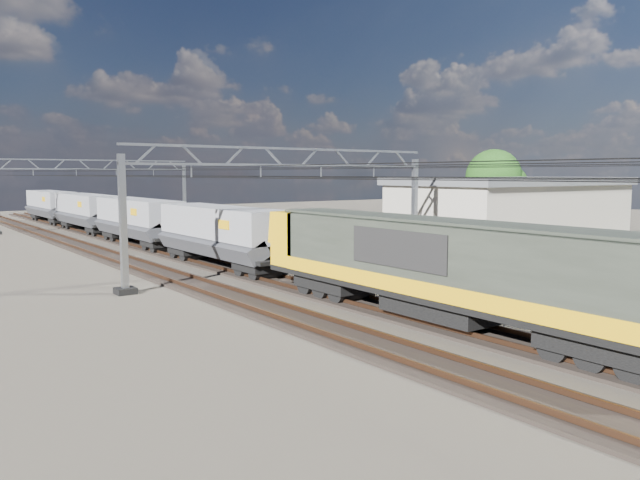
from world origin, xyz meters
TOP-DOWN VIEW (x-y plane):
  - ground at (0.00, 0.00)m, footprint 160.00×160.00m
  - track_outer_west at (-6.00, 0.00)m, footprint 2.60×140.00m
  - track_loco at (-2.00, 0.00)m, footprint 2.60×140.00m
  - track_inner_east at (2.00, 0.00)m, footprint 2.60×140.00m
  - track_outer_east at (6.00, 0.00)m, footprint 2.60×140.00m
  - catenary_gantry_mid at (0.00, 4.00)m, footprint 19.90×0.90m
  - catenary_gantry_far at (0.00, 40.00)m, footprint 19.90×0.90m
  - overhead_wires at (0.00, 8.00)m, footprint 12.03×140.00m
  - locomotive at (-2.00, -9.09)m, footprint 2.76×21.10m
  - hopper_wagon_lead at (-2.00, 8.61)m, footprint 3.38×13.00m
  - hopper_wagon_mid at (-2.00, 22.81)m, footprint 3.38×13.00m
  - hopper_wagon_third at (-2.00, 37.01)m, footprint 3.38×13.00m
  - hopper_wagon_fourth at (-2.00, 51.21)m, footprint 3.38×13.00m
  - industrial_shed at (22.00, 6.00)m, footprint 18.60×10.60m
  - tree_far at (30.32, 13.79)m, footprint 5.79×5.39m

SIDE VIEW (x-z plane):
  - ground at x=0.00m, z-range 0.00..0.00m
  - track_outer_west at x=-6.00m, z-range -0.08..0.22m
  - track_loco at x=-2.00m, z-range -0.08..0.22m
  - track_inner_east at x=2.00m, z-range -0.08..0.22m
  - track_outer_east at x=6.00m, z-range -0.08..0.22m
  - hopper_wagon_lead at x=-2.00m, z-range 0.60..3.86m
  - hopper_wagon_mid at x=-2.00m, z-range 0.60..3.86m
  - hopper_wagon_third at x=-2.00m, z-range 0.60..3.86m
  - hopper_wagon_fourth at x=-2.00m, z-range 0.60..3.86m
  - locomotive at x=-2.00m, z-range 0.52..4.14m
  - industrial_shed at x=22.00m, z-range 0.03..5.43m
  - catenary_gantry_mid at x=0.00m, z-range 0.35..7.46m
  - catenary_gantry_far at x=0.00m, z-range 0.35..7.46m
  - tree_far at x=30.32m, z-range 1.11..9.14m
  - overhead_wires at x=0.00m, z-range 5.48..6.02m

